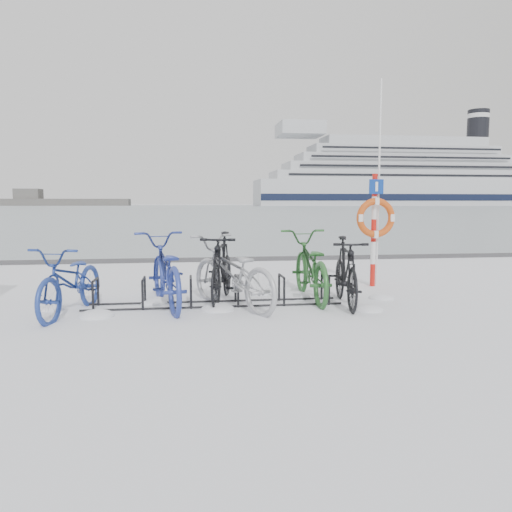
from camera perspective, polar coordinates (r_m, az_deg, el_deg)
The scene contains 13 objects.
ground at distance 7.91m, azimuth -4.81°, elevation -5.61°, with size 900.00×900.00×0.00m, color white.
ice_sheet at distance 162.75m, azimuth -7.74°, elevation 5.51°, with size 400.00×298.00×0.02m, color #A6B2BB.
quay_edge at distance 13.73m, azimuth -6.13°, elevation -0.42°, with size 400.00×0.25×0.10m, color #3F3F42.
bike_rack at distance 7.88m, azimuth -4.82°, elevation -4.33°, with size 4.00×0.48×0.46m.
lifebuoy_station at distance 9.74m, azimuth 13.49°, elevation 4.23°, with size 0.75×0.22×3.91m.
cruise_ferry at distance 245.31m, azimuth 16.12°, elevation 8.39°, with size 137.10×25.86×45.05m.
bike_0 at distance 7.70m, azimuth -20.32°, elevation -2.39°, with size 0.69×1.97×1.04m, color navy.
bike_1 at distance 7.85m, azimuth -10.37°, elevation -1.44°, with size 0.78×2.24×1.17m, color navy.
bike_2 at distance 8.14m, azimuth -3.93°, elevation -1.11°, with size 0.55×1.94×1.17m, color black.
bike_3 at distance 7.65m, azimuth -2.82°, elevation -1.68°, with size 0.76×2.17×1.14m, color #9EA0A5.
bike_4 at distance 8.39m, azimuth 6.14°, elevation -0.89°, with size 0.78×2.24×1.18m, color #29602A.
bike_5 at distance 7.97m, azimuth 10.22°, elevation -1.55°, with size 0.52×1.85×1.11m, color black.
snow_drifts at distance 7.90m, azimuth -2.79°, elevation -5.62°, with size 5.67×1.89×0.19m.
Camera 1 is at (-0.40, -7.74, 1.61)m, focal length 35.00 mm.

